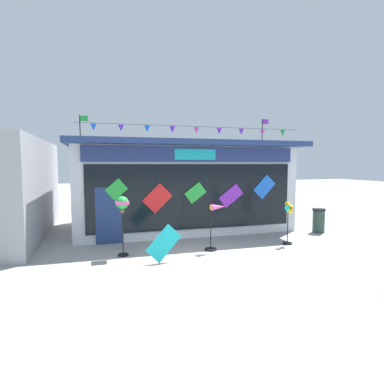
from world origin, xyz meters
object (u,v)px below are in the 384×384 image
at_px(trash_bin, 319,220).
at_px(display_kite_on_ground, 164,243).
at_px(wind_spinner_far_left, 122,207).
at_px(wind_spinner_left, 216,218).
at_px(kite_shop_building, 179,185).
at_px(wind_spinner_center_left, 288,214).

bearing_deg(trash_bin, display_kite_on_ground, -162.97).
bearing_deg(wind_spinner_far_left, trash_bin, 8.26).
bearing_deg(trash_bin, wind_spinner_left, -165.18).
xyz_separation_m(kite_shop_building, wind_spinner_center_left, (2.83, -4.31, -0.79)).
distance_m(wind_spinner_center_left, display_kite_on_ground, 4.65).
bearing_deg(wind_spinner_left, wind_spinner_far_left, 176.78).
height_order(wind_spinner_far_left, wind_spinner_center_left, wind_spinner_far_left).
relative_size(kite_shop_building, wind_spinner_left, 6.04).
bearing_deg(trash_bin, wind_spinner_center_left, -149.56).
bearing_deg(wind_spinner_left, wind_spinner_center_left, -1.02).
relative_size(wind_spinner_far_left, display_kite_on_ground, 1.84).
distance_m(kite_shop_building, wind_spinner_far_left, 4.97).
bearing_deg(wind_spinner_center_left, wind_spinner_far_left, 177.82).
xyz_separation_m(kite_shop_building, display_kite_on_ground, (-1.72, -5.05, -1.32)).
height_order(kite_shop_building, trash_bin, kite_shop_building).
xyz_separation_m(kite_shop_building, trash_bin, (5.16, -2.94, -1.37)).
bearing_deg(wind_spinner_left, trash_bin, 14.82).
xyz_separation_m(wind_spinner_left, display_kite_on_ground, (-1.89, -0.79, -0.50)).
distance_m(wind_spinner_left, wind_spinner_center_left, 2.67).
distance_m(kite_shop_building, display_kite_on_ground, 5.50).
bearing_deg(wind_spinner_center_left, kite_shop_building, 123.32).
bearing_deg(kite_shop_building, trash_bin, -29.64).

